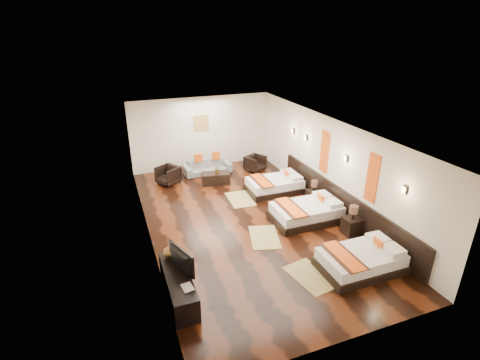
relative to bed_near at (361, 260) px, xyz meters
name	(u,v)px	position (x,y,z in m)	size (l,w,h in m)	color
floor	(245,220)	(-1.69, 3.10, -0.25)	(5.50, 9.50, 0.01)	black
ceiling	(246,128)	(-1.69, 3.10, 2.55)	(5.50, 9.50, 0.01)	white
back_wall	(202,133)	(-1.69, 7.85, 1.15)	(5.50, 0.01, 2.80)	silver
left_wall	(145,191)	(-4.44, 3.10, 1.15)	(0.01, 9.50, 2.80)	silver
right_wall	(330,164)	(1.06, 3.10, 1.15)	(0.01, 9.50, 2.80)	silver
headboard_panel	(341,203)	(1.02, 2.30, 0.20)	(0.08, 6.60, 0.90)	black
bed_near	(361,260)	(0.00, 0.00, 0.00)	(1.92, 1.21, 0.73)	black
bed_mid	(307,212)	(0.00, 2.48, 0.01)	(2.00, 1.26, 0.76)	black
bed_far	(275,185)	(0.00, 4.62, -0.01)	(1.87, 1.18, 0.72)	black
nightstand_a	(352,224)	(0.75, 1.38, 0.05)	(0.43, 0.43, 0.86)	black
nightstand_b	(313,195)	(0.75, 3.36, 0.03)	(0.40, 0.40, 0.79)	black
jute_mat_near	(310,276)	(-1.25, 0.16, -0.24)	(0.75, 1.20, 0.01)	#9B894F
jute_mat_mid	(264,237)	(-1.55, 2.05, -0.24)	(0.75, 1.20, 0.01)	#9B894F
jute_mat_far	(240,199)	(-1.35, 4.45, -0.24)	(0.75, 1.20, 0.01)	#9B894F
tv_console	(178,286)	(-4.19, 0.58, 0.02)	(0.50, 1.80, 0.55)	black
tv	(178,260)	(-4.14, 0.72, 0.56)	(0.91, 0.12, 0.52)	black
book	(182,289)	(-4.19, 0.11, 0.31)	(0.21, 0.28, 0.03)	black
figurine	(171,250)	(-4.19, 1.26, 0.47)	(0.33, 0.33, 0.35)	brown
sofa	(208,167)	(-1.72, 7.03, 0.01)	(1.81, 0.71, 0.53)	slate
armchair_left	(168,175)	(-3.32, 6.58, 0.08)	(0.70, 0.72, 0.65)	black
armchair_right	(255,163)	(0.09, 6.59, 0.06)	(0.67, 0.69, 0.63)	black
coffee_table	(216,178)	(-1.72, 5.98, -0.05)	(1.00, 0.50, 0.40)	black
table_plant	(217,170)	(-1.65, 5.97, 0.28)	(0.23, 0.20, 0.26)	#2D5D1F
orange_panel_a	(372,178)	(1.04, 1.20, 1.45)	(0.04, 0.40, 1.30)	#D86014
orange_panel_b	(325,152)	(1.04, 3.40, 1.45)	(0.04, 0.40, 1.30)	#D86014
sconce_near	(405,190)	(1.01, 0.10, 1.60)	(0.07, 0.12, 0.18)	black
sconce_mid	(346,159)	(1.01, 2.30, 1.60)	(0.07, 0.12, 0.18)	black
sconce_far	(306,138)	(1.01, 4.50, 1.60)	(0.07, 0.12, 0.18)	black
sconce_lounge	(293,131)	(1.01, 5.40, 1.60)	(0.07, 0.12, 0.18)	black
gold_artwork	(201,123)	(-1.69, 7.83, 1.55)	(0.60, 0.04, 0.60)	#AD873F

